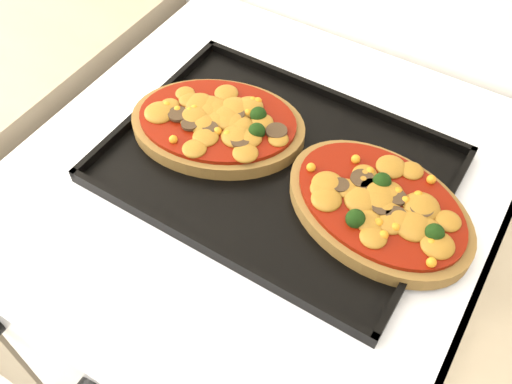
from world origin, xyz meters
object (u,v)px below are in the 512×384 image
Objects in this scene: stove at (260,320)px; baking_tray at (277,165)px; pizza_left at (218,123)px; pizza_right at (379,206)px.

baking_tray reaches higher than stove.
pizza_left is (-0.07, 0.01, 0.48)m from stove.
pizza_left is 0.97× the size of pizza_right.
baking_tray is at bearing 4.93° from stove.
pizza_left and pizza_right have the same top height.
baking_tray is 1.80× the size of pizza_left.
baking_tray is 0.10m from pizza_left.
pizza_right is at bearing -1.03° from baking_tray.
baking_tray is 0.14m from pizza_right.
stove is at bearing 179.23° from pizza_right.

